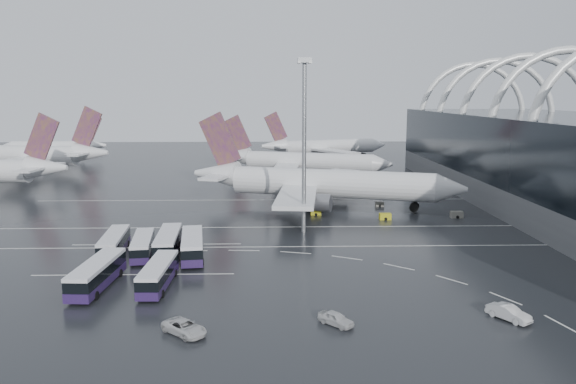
{
  "coord_description": "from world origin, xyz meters",
  "views": [
    {
      "loc": [
        -4.37,
        -91.27,
        24.56
      ],
      "look_at": [
        -1.79,
        10.37,
        7.0
      ],
      "focal_mm": 35.0,
      "sensor_mm": 36.0,
      "label": 1
    }
  ],
  "objects_px": {
    "bus_row_near_b": "(143,245)",
    "van_curve_a": "(184,327)",
    "airliner_gate_b": "(300,162)",
    "floodlight_mast": "(304,124)",
    "jet_remote_mid": "(38,155)",
    "jet_remote_far": "(54,148)",
    "bus_row_far_a": "(97,273)",
    "gse_cart_belly_d": "(457,215)",
    "bus_row_near_c": "(168,242)",
    "bus_row_far_c": "(158,274)",
    "bus_row_near_d": "(192,245)",
    "gse_cart_belly_c": "(316,212)",
    "bus_row_near_a": "(114,243)",
    "van_curve_c": "(509,313)",
    "gse_cart_belly_a": "(385,216)",
    "airliner_main": "(318,184)",
    "gse_cart_belly_b": "(379,204)",
    "airliner_gate_c": "(323,147)",
    "van_curve_b": "(336,319)"
  },
  "relations": [
    {
      "from": "gse_cart_belly_a",
      "to": "gse_cart_belly_d",
      "type": "xyz_separation_m",
      "value": [
        14.87,
        1.35,
        0.03
      ]
    },
    {
      "from": "airliner_main",
      "to": "bus_row_far_c",
      "type": "relative_size",
      "value": 4.71
    },
    {
      "from": "gse_cart_belly_b",
      "to": "airliner_main",
      "type": "bearing_deg",
      "value": -178.51
    },
    {
      "from": "gse_cart_belly_c",
      "to": "gse_cart_belly_a",
      "type": "bearing_deg",
      "value": -19.5
    },
    {
      "from": "airliner_gate_c",
      "to": "gse_cart_belly_d",
      "type": "relative_size",
      "value": 21.17
    },
    {
      "from": "jet_remote_mid",
      "to": "jet_remote_far",
      "type": "height_order",
      "value": "jet_remote_mid"
    },
    {
      "from": "airliner_gate_c",
      "to": "van_curve_a",
      "type": "height_order",
      "value": "airliner_gate_c"
    },
    {
      "from": "bus_row_near_c",
      "to": "jet_remote_far",
      "type": "bearing_deg",
      "value": 23.1
    },
    {
      "from": "bus_row_near_b",
      "to": "gse_cart_belly_a",
      "type": "bearing_deg",
      "value": -67.93
    },
    {
      "from": "bus_row_far_a",
      "to": "van_curve_a",
      "type": "distance_m",
      "value": 20.07
    },
    {
      "from": "bus_row_near_c",
      "to": "floodlight_mast",
      "type": "height_order",
      "value": "floodlight_mast"
    },
    {
      "from": "bus_row_far_c",
      "to": "van_curve_a",
      "type": "relative_size",
      "value": 2.4
    },
    {
      "from": "van_curve_c",
      "to": "gse_cart_belly_c",
      "type": "distance_m",
      "value": 58.39
    },
    {
      "from": "airliner_gate_b",
      "to": "gse_cart_belly_a",
      "type": "xyz_separation_m",
      "value": [
        14.28,
        -59.07,
        -4.05
      ]
    },
    {
      "from": "jet_remote_mid",
      "to": "van_curve_a",
      "type": "height_order",
      "value": "jet_remote_mid"
    },
    {
      "from": "van_curve_b",
      "to": "floodlight_mast",
      "type": "height_order",
      "value": "floodlight_mast"
    },
    {
      "from": "floodlight_mast",
      "to": "gse_cart_belly_c",
      "type": "relative_size",
      "value": 14.51
    },
    {
      "from": "floodlight_mast",
      "to": "van_curve_a",
      "type": "bearing_deg",
      "value": -108.5
    },
    {
      "from": "bus_row_near_b",
      "to": "gse_cart_belly_b",
      "type": "xyz_separation_m",
      "value": [
        44.04,
        38.37,
        -1.16
      ]
    },
    {
      "from": "jet_remote_mid",
      "to": "gse_cart_belly_a",
      "type": "xyz_separation_m",
      "value": [
        97.87,
        -72.0,
        -4.87
      ]
    },
    {
      "from": "bus_row_near_d",
      "to": "van_curve_c",
      "type": "height_order",
      "value": "bus_row_near_d"
    },
    {
      "from": "bus_row_near_d",
      "to": "bus_row_far_c",
      "type": "xyz_separation_m",
      "value": [
        -2.5,
        -13.35,
        -0.15
      ]
    },
    {
      "from": "van_curve_a",
      "to": "van_curve_c",
      "type": "height_order",
      "value": "van_curve_c"
    },
    {
      "from": "bus_row_far_a",
      "to": "jet_remote_mid",
      "type": "bearing_deg",
      "value": 28.85
    },
    {
      "from": "bus_row_far_a",
      "to": "floodlight_mast",
      "type": "xyz_separation_m",
      "value": [
        28.3,
        29.38,
        17.6
      ]
    },
    {
      "from": "van_curve_a",
      "to": "airliner_main",
      "type": "bearing_deg",
      "value": 26.6
    },
    {
      "from": "jet_remote_mid",
      "to": "floodlight_mast",
      "type": "bearing_deg",
      "value": 142.47
    },
    {
      "from": "bus_row_near_b",
      "to": "van_curve_a",
      "type": "bearing_deg",
      "value": -167.42
    },
    {
      "from": "bus_row_near_d",
      "to": "gse_cart_belly_a",
      "type": "height_order",
      "value": "bus_row_near_d"
    },
    {
      "from": "airliner_gate_b",
      "to": "jet_remote_mid",
      "type": "height_order",
      "value": "jet_remote_mid"
    },
    {
      "from": "airliner_gate_b",
      "to": "van_curve_a",
      "type": "bearing_deg",
      "value": -80.88
    },
    {
      "from": "bus_row_far_a",
      "to": "bus_row_far_c",
      "type": "xyz_separation_m",
      "value": [
        7.83,
        0.2,
        -0.15
      ]
    },
    {
      "from": "gse_cart_belly_c",
      "to": "gse_cart_belly_b",
      "type": "bearing_deg",
      "value": 30.75
    },
    {
      "from": "bus_row_near_a",
      "to": "bus_row_near_b",
      "type": "bearing_deg",
      "value": -108.71
    },
    {
      "from": "airliner_main",
      "to": "bus_row_near_b",
      "type": "xyz_separation_m",
      "value": [
        -30.11,
        -38.01,
        -3.56
      ]
    },
    {
      "from": "bus_row_near_b",
      "to": "bus_row_near_c",
      "type": "distance_m",
      "value": 3.89
    },
    {
      "from": "bus_row_far_c",
      "to": "floodlight_mast",
      "type": "distance_m",
      "value": 39.82
    },
    {
      "from": "airliner_gate_b",
      "to": "floodlight_mast",
      "type": "height_order",
      "value": "floodlight_mast"
    },
    {
      "from": "airliner_main",
      "to": "bus_row_near_d",
      "type": "bearing_deg",
      "value": -102.04
    },
    {
      "from": "airliner_gate_b",
      "to": "bus_row_near_b",
      "type": "height_order",
      "value": "airliner_gate_b"
    },
    {
      "from": "bus_row_far_a",
      "to": "van_curve_a",
      "type": "xyz_separation_m",
      "value": [
        13.52,
        -14.78,
        -1.14
      ]
    },
    {
      "from": "bus_row_near_d",
      "to": "van_curve_a",
      "type": "bearing_deg",
      "value": 178.78
    },
    {
      "from": "gse_cart_belly_a",
      "to": "van_curve_a",
      "type": "bearing_deg",
      "value": -120.41
    },
    {
      "from": "van_curve_b",
      "to": "van_curve_c",
      "type": "distance_m",
      "value": 19.31
    },
    {
      "from": "jet_remote_far",
      "to": "bus_row_near_a",
      "type": "bearing_deg",
      "value": 113.77
    },
    {
      "from": "bus_row_far_a",
      "to": "gse_cart_belly_d",
      "type": "distance_m",
      "value": 72.41
    },
    {
      "from": "floodlight_mast",
      "to": "gse_cart_belly_c",
      "type": "height_order",
      "value": "floodlight_mast"
    },
    {
      "from": "bus_row_near_a",
      "to": "van_curve_c",
      "type": "bearing_deg",
      "value": -123.61
    },
    {
      "from": "jet_remote_far",
      "to": "gse_cart_belly_d",
      "type": "distance_m",
      "value": 161.54
    },
    {
      "from": "airliner_gate_b",
      "to": "gse_cart_belly_d",
      "type": "bearing_deg",
      "value": -45.35
    }
  ]
}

